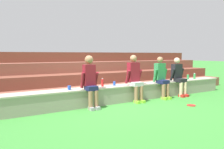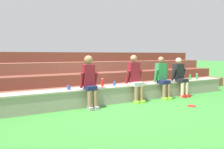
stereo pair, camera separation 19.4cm
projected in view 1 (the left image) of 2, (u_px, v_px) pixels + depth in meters
The scene contains 13 objects.
ground_plane at pixel (117, 104), 6.28m from camera, with size 80.00×80.00×0.00m, color #388433.
stone_seating_wall at pixel (112, 94), 6.46m from camera, with size 9.40×0.54×0.50m.
brick_bleachers at pixel (81, 76), 8.51m from camera, with size 12.24×3.01×1.53m.
person_left_of_center at pixel (90, 80), 5.75m from camera, with size 0.49×0.52×1.42m.
person_center at pixel (135, 77), 6.55m from camera, with size 0.53×0.54×1.43m.
person_right_of_center at pixel (161, 76), 7.06m from camera, with size 0.52×0.54×1.37m.
person_far_right at pixel (179, 75), 7.49m from camera, with size 0.54×0.55×1.33m.
water_bottle_mid_left at pixel (102, 83), 6.32m from camera, with size 0.07×0.07×0.24m.
water_bottle_near_left at pixel (188, 77), 8.13m from camera, with size 0.08×0.08×0.21m.
water_bottle_near_right at pixel (194, 76), 8.28m from camera, with size 0.08×0.08×0.22m.
plastic_cup_right_end at pixel (114, 84), 6.52m from camera, with size 0.08×0.08×0.12m, color blue.
plastic_cup_left_end at pixel (69, 88), 5.73m from camera, with size 0.09×0.09×0.11m, color blue.
frisbee at pixel (191, 105), 6.08m from camera, with size 0.24×0.24×0.02m, color red.
Camera 1 is at (-3.27, -5.24, 1.44)m, focal length 34.52 mm.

